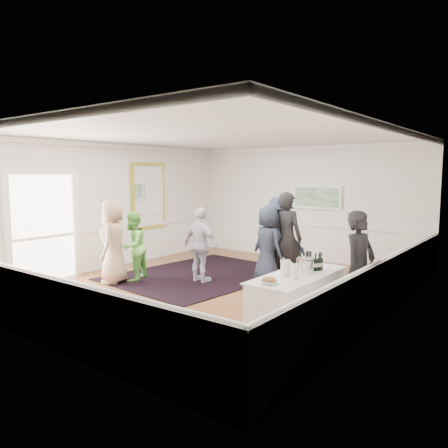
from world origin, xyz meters
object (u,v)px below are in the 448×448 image
Objects in this scene: guest_tan at (113,242)px; serving_table at (298,300)px; guest_dark_a at (279,239)px; guest_lilac at (201,245)px; guest_dark_b at (286,238)px; guest_green at (133,246)px; guest_navy at (268,245)px; nut_bowl at (269,281)px; ice_bucket at (306,266)px; bartender at (359,268)px.

serving_table is at bearing 56.67° from guest_tan.
guest_lilac is at bearing 35.29° from guest_dark_a.
serving_table is 4.58m from guest_tan.
guest_lilac is 0.83× the size of guest_dark_b.
guest_dark_a reaches higher than guest_green.
guest_tan reaches higher than guest_navy.
guest_dark_b is (3.06, 2.27, 0.09)m from guest_tan.
guest_lilac is 6.92× the size of nut_bowl.
guest_lilac is at bearing 157.91° from serving_table.
ice_bucket is (1.83, -1.83, 0.09)m from guest_navy.
guest_dark_b is 2.62m from ice_bucket.
bartender is at bearing 74.36° from guest_green.
guest_green is 4.50m from nut_bowl.
guest_dark_b reaches higher than serving_table.
guest_lilac is 1.76m from guest_dark_a.
nut_bowl is (4.33, -1.22, 0.09)m from guest_green.
guest_green is at bearing 104.41° from bartender.
guest_navy reaches higher than serving_table.
guest_tan is 4.57m from nut_bowl.
guest_dark_a is (2.79, 2.40, 0.03)m from guest_tan.
guest_tan is at bearing 179.79° from serving_table.
guest_green reaches higher than ice_bucket.
bartender is 0.96× the size of guest_dark_a.
bartender is 0.86m from ice_bucket.
bartender is at bearing 44.70° from serving_table.
serving_table is at bearing 86.15° from nut_bowl.
guest_tan is 3.68m from guest_dark_a.
guest_dark_a reaches higher than ice_bucket.
guest_tan is 1.17× the size of guest_green.
bartender is 1.16× the size of guest_green.
guest_dark_a is (1.31, 1.17, 0.11)m from guest_lilac.
guest_navy is (1.28, 0.76, 0.02)m from guest_lilac.
guest_dark_a reaches higher than serving_table.
guest_lilac reaches higher than ice_bucket.
ice_bucket is at bearing 139.80° from bartender.
bartender reaches higher than guest_navy.
guest_lilac is at bearing 53.43° from guest_navy.
guest_dark_a reaches higher than guest_tan.
guest_green is 0.83× the size of guest_dark_a.
ice_bucket is (1.80, -2.25, 0.00)m from guest_dark_a.
guest_lilac reaches higher than guest_green.
guest_green is (0.16, 0.41, -0.14)m from guest_tan.
nut_bowl is (3.01, -2.04, 0.04)m from guest_lilac.
bartender is at bearing 38.59° from ice_bucket.
guest_lilac is (1.48, 1.23, -0.09)m from guest_tan.
serving_table is 0.56m from ice_bucket.
guest_tan is at bearing 45.19° from guest_lilac.
bartender is 0.99× the size of guest_tan.
serving_table is at bearing 119.37° from guest_dark_a.
ice_bucket is (4.43, -0.25, 0.17)m from guest_green.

